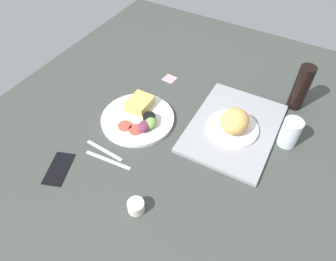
{
  "coord_description": "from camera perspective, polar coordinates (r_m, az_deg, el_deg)",
  "views": [
    {
      "loc": [
        71.24,
        42.58,
        91.59
      ],
      "look_at": [
        2.0,
        3.0,
        4.0
      ],
      "focal_mm": 32.69,
      "sensor_mm": 36.0,
      "label": 1
    }
  ],
  "objects": [
    {
      "name": "ground_plane",
      "position": [
        1.25,
        -0.74,
        -0.61
      ],
      "size": [
        190.0,
        150.0,
        3.0
      ],
      "primitive_type": "cube",
      "color": "#383D38"
    },
    {
      "name": "serving_tray",
      "position": [
        1.27,
        12.1,
        0.52
      ],
      "size": [
        45.74,
        34.02,
        1.6
      ],
      "primitive_type": "cube",
      "rotation": [
        0.0,
        0.0,
        0.02
      ],
      "color": "gray",
      "rests_on": "ground_plane"
    },
    {
      "name": "bread_plate_near",
      "position": [
        1.22,
        12.18,
        1.3
      ],
      "size": [
        20.47,
        20.47,
        9.97
      ],
      "color": "white",
      "rests_on": "serving_tray"
    },
    {
      "name": "plate_with_salad",
      "position": [
        1.28,
        -5.39,
        2.57
      ],
      "size": [
        30.35,
        30.35,
        5.4
      ],
      "color": "white",
      "rests_on": "ground_plane"
    },
    {
      "name": "drinking_glass",
      "position": [
        1.24,
        21.79,
        -0.37
      ],
      "size": [
        7.19,
        7.19,
        11.82
      ],
      "primitive_type": "cylinder",
      "color": "silver",
      "rests_on": "ground_plane"
    },
    {
      "name": "soda_bottle",
      "position": [
        1.39,
        23.55,
        7.33
      ],
      "size": [
        6.4,
        6.4,
        20.4
      ],
      "primitive_type": "cylinder",
      "color": "black",
      "rests_on": "ground_plane"
    },
    {
      "name": "espresso_cup",
      "position": [
        1.02,
        -5.99,
        -13.88
      ],
      "size": [
        5.6,
        5.6,
        4.0
      ],
      "primitive_type": "cylinder",
      "color": "silver",
      "rests_on": "ground_plane"
    },
    {
      "name": "fork",
      "position": [
        1.19,
        -11.77,
        -3.64
      ],
      "size": [
        2.45,
        17.05,
        0.5
      ],
      "primitive_type": "cube",
      "rotation": [
        0.0,
        0.0,
        1.51
      ],
      "color": "#B7B7BC",
      "rests_on": "ground_plane"
    },
    {
      "name": "knife",
      "position": [
        1.16,
        -11.12,
        -5.42
      ],
      "size": [
        3.08,
        19.05,
        0.5
      ],
      "primitive_type": "cube",
      "rotation": [
        0.0,
        0.0,
        1.66
      ],
      "color": "#B7B7BC",
      "rests_on": "ground_plane"
    },
    {
      "name": "cell_phone",
      "position": [
        1.19,
        -19.73,
        -6.65
      ],
      "size": [
        16.02,
        11.82,
        0.8
      ],
      "primitive_type": "cube",
      "rotation": [
        0.0,
        0.0,
        0.36
      ],
      "color": "black",
      "rests_on": "ground_plane"
    },
    {
      "name": "sticky_note",
      "position": [
        1.49,
        0.27,
        9.64
      ],
      "size": [
        6.12,
        6.12,
        0.12
      ],
      "primitive_type": "cube",
      "rotation": [
        0.0,
        0.0,
        -0.1
      ],
      "color": "pink",
      "rests_on": "ground_plane"
    }
  ]
}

